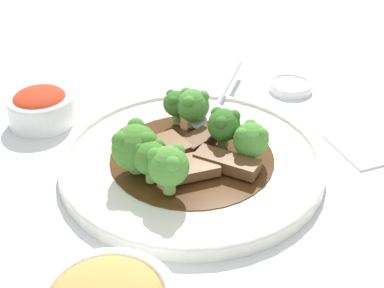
{
  "coord_description": "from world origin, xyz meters",
  "views": [
    {
      "loc": [
        -0.08,
        -0.52,
        0.38
      ],
      "look_at": [
        0.0,
        0.0,
        0.03
      ],
      "focal_mm": 50.0,
      "sensor_mm": 36.0,
      "label": 1
    }
  ],
  "objects_px": {
    "main_plate": "(192,160)",
    "broccoli_floret_0": "(193,105)",
    "beef_strip_2": "(190,167)",
    "broccoli_floret_3": "(176,103)",
    "serving_spoon": "(212,112)",
    "broccoli_floret_6": "(224,124)",
    "sauce_dish": "(291,86)",
    "broccoli_floret_2": "(251,139)",
    "broccoli_floret_5": "(136,147)",
    "beef_strip_0": "(227,162)",
    "beef_strip_1": "(198,141)",
    "beef_strip_3": "(174,145)",
    "side_bowl_kimchi": "(41,106)",
    "broccoli_floret_1": "(169,166)",
    "broccoli_floret_4": "(150,157)"
  },
  "relations": [
    {
      "from": "beef_strip_2",
      "to": "broccoli_floret_1",
      "type": "xyz_separation_m",
      "value": [
        -0.03,
        -0.03,
        0.03
      ]
    },
    {
      "from": "beef_strip_0",
      "to": "beef_strip_3",
      "type": "relative_size",
      "value": 1.44
    },
    {
      "from": "main_plate",
      "to": "broccoli_floret_6",
      "type": "height_order",
      "value": "broccoli_floret_6"
    },
    {
      "from": "beef_strip_3",
      "to": "side_bowl_kimchi",
      "type": "height_order",
      "value": "side_bowl_kimchi"
    },
    {
      "from": "broccoli_floret_0",
      "to": "side_bowl_kimchi",
      "type": "height_order",
      "value": "broccoli_floret_0"
    },
    {
      "from": "broccoli_floret_2",
      "to": "broccoli_floret_4",
      "type": "xyz_separation_m",
      "value": [
        -0.12,
        -0.03,
        0.01
      ]
    },
    {
      "from": "beef_strip_1",
      "to": "broccoli_floret_2",
      "type": "relative_size",
      "value": 1.15
    },
    {
      "from": "beef_strip_3",
      "to": "broccoli_floret_0",
      "type": "height_order",
      "value": "broccoli_floret_0"
    },
    {
      "from": "beef_strip_2",
      "to": "broccoli_floret_0",
      "type": "distance_m",
      "value": 0.1
    },
    {
      "from": "broccoli_floret_4",
      "to": "broccoli_floret_1",
      "type": "bearing_deg",
      "value": -52.51
    },
    {
      "from": "broccoli_floret_1",
      "to": "broccoli_floret_6",
      "type": "xyz_separation_m",
      "value": [
        0.08,
        0.08,
        -0.0
      ]
    },
    {
      "from": "broccoli_floret_6",
      "to": "beef_strip_0",
      "type": "bearing_deg",
      "value": -96.73
    },
    {
      "from": "beef_strip_1",
      "to": "broccoli_floret_0",
      "type": "bearing_deg",
      "value": 88.28
    },
    {
      "from": "beef_strip_0",
      "to": "broccoli_floret_2",
      "type": "relative_size",
      "value": 1.65
    },
    {
      "from": "broccoli_floret_0",
      "to": "sauce_dish",
      "type": "height_order",
      "value": "broccoli_floret_0"
    },
    {
      "from": "broccoli_floret_5",
      "to": "sauce_dish",
      "type": "bearing_deg",
      "value": 38.33
    },
    {
      "from": "broccoli_floret_4",
      "to": "side_bowl_kimchi",
      "type": "distance_m",
      "value": 0.23
    },
    {
      "from": "broccoli_floret_0",
      "to": "sauce_dish",
      "type": "bearing_deg",
      "value": 33.25
    },
    {
      "from": "beef_strip_0",
      "to": "broccoli_floret_1",
      "type": "height_order",
      "value": "broccoli_floret_1"
    },
    {
      "from": "beef_strip_2",
      "to": "broccoli_floret_5",
      "type": "bearing_deg",
      "value": 167.77
    },
    {
      "from": "broccoli_floret_5",
      "to": "broccoli_floret_6",
      "type": "distance_m",
      "value": 0.11
    },
    {
      "from": "beef_strip_2",
      "to": "broccoli_floret_4",
      "type": "relative_size",
      "value": 1.33
    },
    {
      "from": "broccoli_floret_1",
      "to": "broccoli_floret_3",
      "type": "height_order",
      "value": "broccoli_floret_1"
    },
    {
      "from": "broccoli_floret_0",
      "to": "side_bowl_kimchi",
      "type": "xyz_separation_m",
      "value": [
        -0.2,
        0.07,
        -0.03
      ]
    },
    {
      "from": "beef_strip_3",
      "to": "broccoli_floret_4",
      "type": "distance_m",
      "value": 0.07
    },
    {
      "from": "main_plate",
      "to": "sauce_dish",
      "type": "xyz_separation_m",
      "value": [
        0.18,
        0.18,
        -0.0
      ]
    },
    {
      "from": "main_plate",
      "to": "broccoli_floret_3",
      "type": "xyz_separation_m",
      "value": [
        -0.01,
        0.08,
        0.04
      ]
    },
    {
      "from": "beef_strip_2",
      "to": "broccoli_floret_3",
      "type": "relative_size",
      "value": 1.48
    },
    {
      "from": "beef_strip_3",
      "to": "sauce_dish",
      "type": "distance_m",
      "value": 0.26
    },
    {
      "from": "broccoli_floret_6",
      "to": "sauce_dish",
      "type": "relative_size",
      "value": 0.75
    },
    {
      "from": "broccoli_floret_6",
      "to": "sauce_dish",
      "type": "height_order",
      "value": "broccoli_floret_6"
    },
    {
      "from": "broccoli_floret_6",
      "to": "broccoli_floret_2",
      "type": "bearing_deg",
      "value": -49.87
    },
    {
      "from": "broccoli_floret_3",
      "to": "broccoli_floret_5",
      "type": "relative_size",
      "value": 0.78
    },
    {
      "from": "sauce_dish",
      "to": "beef_strip_3",
      "type": "bearing_deg",
      "value": -141.09
    },
    {
      "from": "broccoli_floret_0",
      "to": "broccoli_floret_3",
      "type": "height_order",
      "value": "broccoli_floret_0"
    },
    {
      "from": "main_plate",
      "to": "broccoli_floret_0",
      "type": "distance_m",
      "value": 0.08
    },
    {
      "from": "broccoli_floret_4",
      "to": "broccoli_floret_0",
      "type": "bearing_deg",
      "value": 59.1
    },
    {
      "from": "main_plate",
      "to": "broccoli_floret_5",
      "type": "height_order",
      "value": "broccoli_floret_5"
    },
    {
      "from": "broccoli_floret_3",
      "to": "broccoli_floret_6",
      "type": "relative_size",
      "value": 0.9
    },
    {
      "from": "main_plate",
      "to": "beef_strip_0",
      "type": "height_order",
      "value": "beef_strip_0"
    },
    {
      "from": "beef_strip_3",
      "to": "sauce_dish",
      "type": "xyz_separation_m",
      "value": [
        0.2,
        0.16,
        -0.02
      ]
    },
    {
      "from": "beef_strip_1",
      "to": "broccoli_floret_6",
      "type": "height_order",
      "value": "broccoli_floret_6"
    },
    {
      "from": "main_plate",
      "to": "serving_spoon",
      "type": "height_order",
      "value": "serving_spoon"
    },
    {
      "from": "beef_strip_2",
      "to": "side_bowl_kimchi",
      "type": "relative_size",
      "value": 0.74
    },
    {
      "from": "beef_strip_1",
      "to": "serving_spoon",
      "type": "height_order",
      "value": "same"
    },
    {
      "from": "side_bowl_kimchi",
      "to": "sauce_dish",
      "type": "relative_size",
      "value": 1.36
    },
    {
      "from": "side_bowl_kimchi",
      "to": "sauce_dish",
      "type": "xyz_separation_m",
      "value": [
        0.37,
        0.04,
        -0.02
      ]
    },
    {
      "from": "beef_strip_1",
      "to": "broccoli_floret_0",
      "type": "relative_size",
      "value": 1.04
    },
    {
      "from": "serving_spoon",
      "to": "side_bowl_kimchi",
      "type": "distance_m",
      "value": 0.23
    },
    {
      "from": "broccoli_floret_3",
      "to": "beef_strip_0",
      "type": "bearing_deg",
      "value": -68.14
    }
  ]
}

